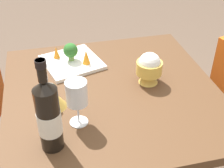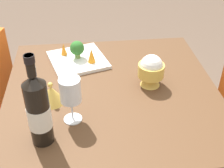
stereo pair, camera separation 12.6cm
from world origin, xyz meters
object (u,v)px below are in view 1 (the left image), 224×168
at_px(wine_bottle, 49,116).
at_px(wine_glass, 77,94).
at_px(rice_bowl, 149,68).
at_px(broccoli_floret, 71,51).
at_px(rice_bowl_lid, 53,99).
at_px(serving_plate, 72,62).
at_px(carrot_garnish_right, 56,52).
at_px(carrot_garnish_left, 86,57).

distance_m(wine_bottle, wine_glass, 0.14).
xyz_separation_m(rice_bowl, broccoli_floret, (0.30, -0.24, -0.01)).
xyz_separation_m(wine_bottle, rice_bowl_lid, (-0.02, -0.21, -0.09)).
relative_size(wine_glass, serving_plate, 0.58).
bearing_deg(rice_bowl, broccoli_floret, -37.97).
bearing_deg(wine_bottle, rice_bowl_lid, -95.55).
bearing_deg(wine_bottle, rice_bowl, -146.70).
bearing_deg(broccoli_floret, wine_glass, 86.45).
distance_m(serving_plate, carrot_garnish_right, 0.09).
relative_size(wine_glass, carrot_garnish_left, 2.58).
bearing_deg(carrot_garnish_right, serving_plate, 145.30).
bearing_deg(broccoli_floret, carrot_garnish_left, 143.57).
distance_m(wine_bottle, broccoli_floret, 0.54).
distance_m(serving_plate, broccoli_floret, 0.06).
distance_m(wine_glass, serving_plate, 0.44).
distance_m(wine_glass, carrot_garnish_right, 0.47).
relative_size(broccoli_floret, carrot_garnish_right, 1.48).
xyz_separation_m(wine_glass, rice_bowl, (-0.33, -0.19, -0.05)).
distance_m(wine_glass, rice_bowl_lid, 0.17).
distance_m(rice_bowl, serving_plate, 0.39).
bearing_deg(rice_bowl_lid, wine_bottle, 84.45).
height_order(rice_bowl, carrot_garnish_left, rice_bowl).
height_order(wine_glass, broccoli_floret, wine_glass).
distance_m(wine_glass, broccoli_floret, 0.43).
height_order(rice_bowl_lid, broccoli_floret, broccoli_floret).
height_order(serving_plate, carrot_garnish_right, carrot_garnish_right).
distance_m(rice_bowl_lid, carrot_garnish_left, 0.32).
height_order(rice_bowl_lid, carrot_garnish_right, rice_bowl_lid).
bearing_deg(broccoli_floret, rice_bowl_lid, 71.13).
xyz_separation_m(rice_bowl, carrot_garnish_left, (0.24, -0.19, -0.02)).
relative_size(broccoli_floret, carrot_garnish_left, 1.24).
height_order(wine_glass, serving_plate, wine_glass).
distance_m(broccoli_floret, carrot_garnish_left, 0.08).
relative_size(wine_bottle, carrot_garnish_right, 5.73).
height_order(serving_plate, broccoli_floret, broccoli_floret).
bearing_deg(rice_bowl_lid, wine_glass, 125.23).
height_order(rice_bowl_lid, carrot_garnish_left, rice_bowl_lid).
xyz_separation_m(wine_bottle, broccoli_floret, (-0.13, -0.52, -0.07)).
bearing_deg(serving_plate, wine_bottle, 76.11).
xyz_separation_m(broccoli_floret, carrot_garnish_right, (0.07, -0.04, -0.02)).
height_order(rice_bowl, serving_plate, rice_bowl).
xyz_separation_m(rice_bowl_lid, serving_plate, (-0.11, -0.30, -0.03)).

